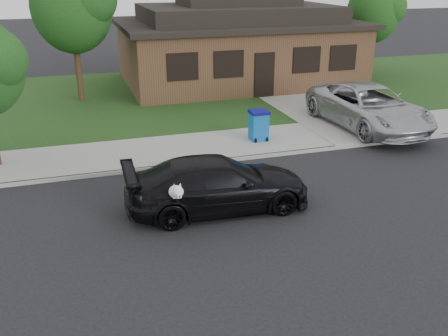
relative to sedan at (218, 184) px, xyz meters
name	(u,v)px	position (x,y,z in m)	size (l,w,h in m)	color
ground	(276,205)	(1.59, -0.26, -0.71)	(120.00, 120.00, 0.00)	black
sidewalk	(222,145)	(1.59, 4.74, -0.65)	(60.00, 3.00, 0.12)	gray
curb	(235,159)	(1.59, 3.24, -0.65)	(60.00, 0.12, 0.12)	gray
lawn	(175,95)	(1.59, 12.74, -0.64)	(60.00, 13.00, 0.13)	#193814
driveway	(310,100)	(7.59, 9.74, -0.64)	(4.50, 13.00, 0.14)	gray
sedan	(218,184)	(0.00, 0.00, 0.00)	(4.93, 2.40, 1.41)	black
minivan	(368,107)	(7.63, 4.90, 0.25)	(2.70, 5.86, 1.63)	#B1B3B9
recycling_bin	(259,125)	(3.00, 4.77, -0.03)	(0.67, 0.72, 1.10)	#0E559C
house	(237,44)	(5.59, 14.74, 1.43)	(12.60, 8.60, 4.65)	#422B1C
tree_0	(76,5)	(-2.75, 12.62, 3.77)	(3.78, 3.60, 6.34)	#332114
tree_1	(377,11)	(13.72, 14.14, 3.01)	(3.15, 3.00, 5.25)	#332114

